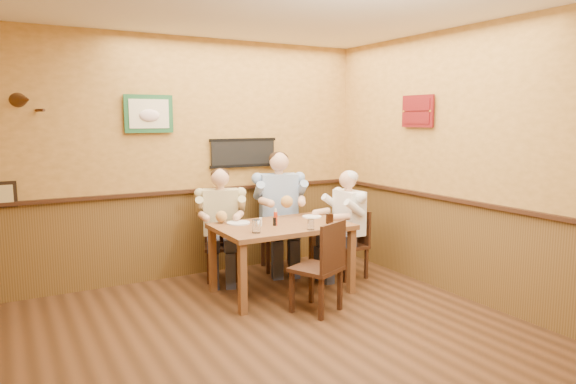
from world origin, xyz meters
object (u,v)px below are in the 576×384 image
(diner_white_elder, at_px, (349,230))
(chair_near_side, at_px, (316,266))
(water_glass_left, at_px, (256,226))
(cola_tumbler, at_px, (330,218))
(diner_tan_shirt, at_px, (221,230))
(chair_back_right, at_px, (279,233))
(salt_shaker, at_px, (260,222))
(water_glass_mid, at_px, (311,225))
(dining_table, at_px, (282,233))
(chair_right_end, at_px, (349,244))
(chair_back_left, at_px, (221,245))
(pepper_shaker, at_px, (275,222))
(hot_sauce_bottle, at_px, (276,218))
(diner_blue_polo, at_px, (279,217))

(diner_white_elder, bearing_deg, chair_near_side, -51.40)
(water_glass_left, distance_m, cola_tumbler, 0.89)
(diner_tan_shirt, height_order, water_glass_left, diner_tan_shirt)
(chair_back_right, distance_m, salt_shaker, 1.04)
(chair_near_side, bearing_deg, water_glass_mid, -135.26)
(dining_table, height_order, diner_white_elder, diner_white_elder)
(water_glass_mid, xyz_separation_m, cola_tumbler, (0.34, 0.17, 0.00))
(diner_tan_shirt, height_order, water_glass_mid, diner_tan_shirt)
(water_glass_left, bearing_deg, chair_back_right, 51.77)
(chair_right_end, bearing_deg, chair_back_left, -116.42)
(salt_shaker, bearing_deg, cola_tumbler, -18.82)
(chair_right_end, bearing_deg, chair_near_side, -51.40)
(dining_table, bearing_deg, diner_tan_shirt, 118.05)
(chair_back_right, xyz_separation_m, pepper_shaker, (-0.49, -0.81, 0.33))
(water_glass_left, relative_size, hot_sauce_bottle, 0.80)
(chair_back_right, relative_size, diner_tan_shirt, 0.79)
(water_glass_left, bearing_deg, pepper_shaker, 33.87)
(dining_table, height_order, pepper_shaker, pepper_shaker)
(chair_back_right, xyz_separation_m, salt_shaker, (-0.63, -0.76, 0.33))
(diner_blue_polo, distance_m, salt_shaker, 0.99)
(water_glass_left, bearing_deg, cola_tumbler, 1.51)
(hot_sauce_bottle, xyz_separation_m, pepper_shaker, (-0.02, -0.01, -0.04))
(diner_blue_polo, height_order, cola_tumbler, diner_blue_polo)
(dining_table, bearing_deg, chair_back_right, 63.66)
(dining_table, bearing_deg, water_glass_left, -150.06)
(chair_back_left, xyz_separation_m, water_glass_left, (-0.02, -0.98, 0.40))
(chair_back_left, distance_m, pepper_shaker, 0.91)
(diner_white_elder, relative_size, pepper_shaker, 13.42)
(diner_blue_polo, xyz_separation_m, diner_white_elder, (0.56, -0.71, -0.09))
(chair_back_right, bearing_deg, diner_blue_polo, 0.00)
(dining_table, distance_m, diner_tan_shirt, 0.84)
(diner_blue_polo, distance_m, diner_white_elder, 0.90)
(dining_table, relative_size, hot_sauce_bottle, 8.71)
(chair_back_right, xyz_separation_m, hot_sauce_bottle, (-0.47, -0.80, 0.37))
(diner_tan_shirt, bearing_deg, water_glass_mid, -44.27)
(water_glass_left, bearing_deg, dining_table, 29.94)
(chair_right_end, xyz_separation_m, chair_near_side, (-0.92, -0.73, 0.05))
(diner_tan_shirt, relative_size, hot_sauce_bottle, 7.29)
(chair_right_end, distance_m, hot_sauce_bottle, 1.12)
(dining_table, bearing_deg, water_glass_mid, -71.90)
(diner_white_elder, bearing_deg, diner_blue_polo, -141.71)
(hot_sauce_bottle, bearing_deg, salt_shaker, 164.20)
(diner_tan_shirt, distance_m, cola_tumbler, 1.31)
(salt_shaker, bearing_deg, diner_white_elder, 2.37)
(diner_blue_polo, bearing_deg, chair_near_side, -88.00)
(pepper_shaker, bearing_deg, dining_table, 15.15)
(chair_near_side, bearing_deg, water_glass_left, -67.51)
(diner_blue_polo, distance_m, water_glass_mid, 1.20)
(water_glass_mid, xyz_separation_m, salt_shaker, (-0.37, 0.41, -0.01))
(water_glass_left, distance_m, hot_sauce_bottle, 0.40)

